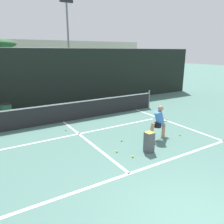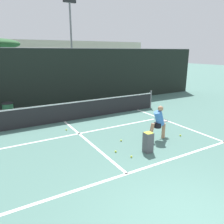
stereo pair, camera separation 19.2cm
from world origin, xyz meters
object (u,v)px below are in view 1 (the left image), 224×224
Objects in this scene: ball_hopper at (149,141)px; trash_bin at (6,111)px; player_practicing at (159,121)px; parked_car at (4,93)px.

trash_bin is at bearing 119.23° from ball_hopper.
player_practicing is 7.69m from trash_bin.
player_practicing is 1.34m from ball_hopper.
parked_car is at bearing 84.95° from trash_bin.
parked_car is (-3.34, 11.26, 0.25)m from ball_hopper.
player_practicing reaches higher than trash_bin.
player_practicing is 1.92× the size of ball_hopper.
parked_car is at bearing 106.52° from ball_hopper.
player_practicing reaches higher than ball_hopper.
player_practicing is 0.33× the size of parked_car.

